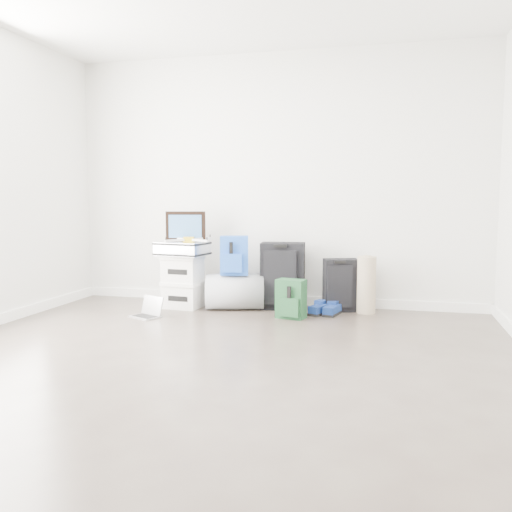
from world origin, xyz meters
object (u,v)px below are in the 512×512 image
(briefcase, at_px, (182,249))
(carry_on, at_px, (341,285))
(laptop, at_px, (148,312))
(duffel_bag, at_px, (235,292))
(large_suitcase, at_px, (282,276))
(boxes_stack, at_px, (183,281))

(briefcase, xyz_separation_m, carry_on, (1.64, 0.22, -0.36))
(carry_on, height_order, laptop, carry_on)
(duffel_bag, height_order, large_suitcase, large_suitcase)
(duffel_bag, relative_size, large_suitcase, 0.86)
(boxes_stack, relative_size, carry_on, 1.04)
(boxes_stack, distance_m, laptop, 0.59)
(large_suitcase, bearing_deg, duffel_bag, -168.05)
(large_suitcase, height_order, laptop, large_suitcase)
(boxes_stack, distance_m, large_suitcase, 1.06)
(briefcase, distance_m, duffel_bag, 0.72)
(duffel_bag, bearing_deg, boxes_stack, 170.55)
(boxes_stack, relative_size, large_suitcase, 0.80)
(large_suitcase, relative_size, laptop, 2.07)
(briefcase, relative_size, laptop, 1.46)
(duffel_bag, xyz_separation_m, carry_on, (1.08, 0.18, 0.08))
(duffel_bag, height_order, laptop, duffel_bag)
(duffel_bag, distance_m, laptop, 0.93)
(duffel_bag, xyz_separation_m, laptop, (-0.72, -0.56, -0.14))
(briefcase, xyz_separation_m, laptop, (-0.16, -0.52, -0.58))
(briefcase, relative_size, carry_on, 0.91)
(boxes_stack, distance_m, duffel_bag, 0.57)
(briefcase, xyz_separation_m, large_suitcase, (1.04, 0.19, -0.28))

